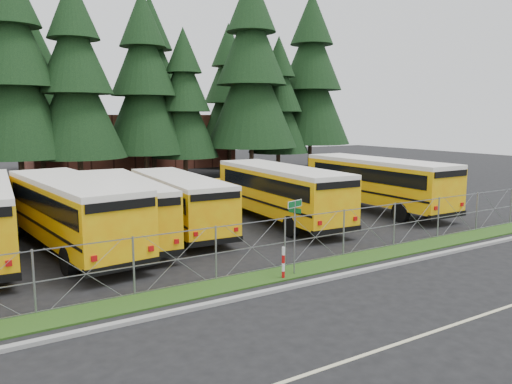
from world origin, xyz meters
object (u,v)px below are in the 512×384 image
striped_bollard (283,263)px  bus_2 (70,215)px  bus_6 (277,194)px  street_sign (295,221)px  bus_3 (119,210)px  bus_4 (177,203)px  bus_east (372,184)px

striped_bollard → bus_2: bearing=124.8°
bus_6 → striped_bollard: bus_6 is taller
street_sign → striped_bollard: size_ratio=2.34×
bus_6 → bus_3: bearing=-178.9°
bus_4 → striped_bollard: (0.23, -9.23, -0.83)m
bus_4 → bus_3: bearing=-166.6°
bus_4 → street_sign: bus_4 is taller
bus_4 → bus_east: bearing=-1.0°
bus_2 → bus_4: bearing=5.2°
bus_2 → street_sign: size_ratio=4.34×
bus_3 → bus_4: (3.12, 0.54, -0.06)m
bus_3 → striped_bollard: bearing=-65.5°
bus_6 → bus_4: bearing=174.5°
bus_6 → bus_east: (7.10, -0.18, 0.06)m
bus_6 → bus_east: 7.10m
bus_3 → bus_6: 8.72m
bus_3 → bus_6: bearing=1.4°
bus_east → striped_bollard: 14.95m
bus_6 → bus_east: bus_east is taller
bus_2 → bus_6: (11.02, 0.26, -0.04)m
bus_2 → bus_3: 2.38m
bus_east → street_sign: (-11.83, -8.01, 0.41)m
street_sign → bus_2: bearing=128.4°
street_sign → striped_bollard: 1.58m
bus_6 → street_sign: (-4.74, -8.19, 0.47)m
bus_3 → bus_4: size_ratio=1.04×
bus_4 → street_sign: 9.10m
bus_6 → street_sign: bearing=-116.9°
bus_2 → street_sign: 10.13m
bus_2 → bus_4: (5.43, 1.11, -0.17)m
striped_bollard → bus_6: bearing=57.4°
street_sign → bus_3: bearing=115.1°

